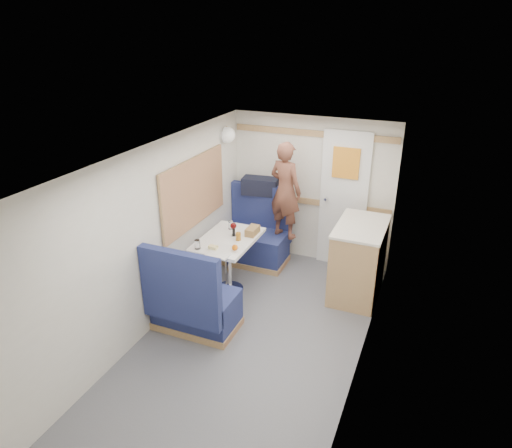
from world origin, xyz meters
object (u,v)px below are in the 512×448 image
at_px(duffel_bag, 260,186).
at_px(person, 285,190).
at_px(bench_near, 193,306).
at_px(bread_loaf, 252,231).
at_px(bench_far, 256,241).
at_px(orange_fruit, 235,248).
at_px(dome_light, 227,135).
at_px(wine_glass, 233,226).
at_px(tray, 222,252).
at_px(pepper_grinder, 234,233).
at_px(tumbler_left, 197,244).
at_px(beer_glass, 238,236).
at_px(cheese_block, 213,247).
at_px(tumbler_mid, 231,225).
at_px(dinette_table, 228,250).
at_px(galley_counter, 358,260).

bearing_deg(duffel_bag, person, -35.27).
distance_m(bench_near, bread_loaf, 1.20).
height_order(bench_far, duffel_bag, duffel_bag).
height_order(bench_far, bread_loaf, bench_far).
relative_size(orange_fruit, bread_loaf, 0.31).
relative_size(dome_light, wine_glass, 1.19).
distance_m(bench_near, orange_fruit, 0.78).
bearing_deg(bench_far, orange_fruit, -78.87).
distance_m(tray, pepper_grinder, 0.45).
distance_m(tumbler_left, beer_glass, 0.51).
height_order(bench_near, tumbler_left, bench_near).
distance_m(cheese_block, tumbler_mid, 0.61).
height_order(beer_glass, bread_loaf, beer_glass).
distance_m(bench_near, dome_light, 2.28).
height_order(cheese_block, pepper_grinder, pepper_grinder).
relative_size(bench_near, orange_fruit, 15.39).
bearing_deg(dinette_table, wine_glass, 72.42).
bearing_deg(bench_far, beer_glass, -80.91).
relative_size(dome_light, galley_counter, 0.22).
bearing_deg(bread_loaf, beer_glass, -112.12).
xyz_separation_m(galley_counter, tumbler_mid, (-1.56, -0.28, 0.31)).
bearing_deg(pepper_grinder, person, 65.13).
bearing_deg(bench_near, person, 76.88).
bearing_deg(tumbler_mid, cheese_block, -83.43).
distance_m(wine_glass, pepper_grinder, 0.08).
xyz_separation_m(wine_glass, pepper_grinder, (0.01, -0.01, -0.08)).
bearing_deg(dome_light, orange_fruit, -61.42).
bearing_deg(beer_glass, wine_glass, 139.32).
bearing_deg(tumbler_mid, tumbler_left, -99.77).
distance_m(person, wine_glass, 0.91).
xyz_separation_m(tumbler_left, tumbler_mid, (0.11, 0.64, -0.00)).
bearing_deg(person, bread_loaf, 92.40).
bearing_deg(dinette_table, bench_near, -90.00).
distance_m(bench_far, bread_loaf, 0.82).
relative_size(galley_counter, tray, 2.71).
relative_size(wine_glass, tumbler_left, 1.56).
height_order(dinette_table, pepper_grinder, pepper_grinder).
bearing_deg(cheese_block, bench_far, 89.14).
xyz_separation_m(pepper_grinder, bread_loaf, (0.19, 0.14, -0.00)).
distance_m(galley_counter, tray, 1.66).
height_order(bench_near, dome_light, dome_light).
relative_size(tumbler_left, beer_glass, 1.13).
distance_m(galley_counter, pepper_grinder, 1.53).
bearing_deg(bench_near, pepper_grinder, 87.68).
height_order(cheese_block, bread_loaf, bread_loaf).
distance_m(dome_light, bread_loaf, 1.32).
bearing_deg(bread_loaf, galley_counter, 14.74).
xyz_separation_m(duffel_bag, wine_glass, (0.07, -1.02, -0.17)).
height_order(person, tray, person).
bearing_deg(dome_light, bench_far, 2.12).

